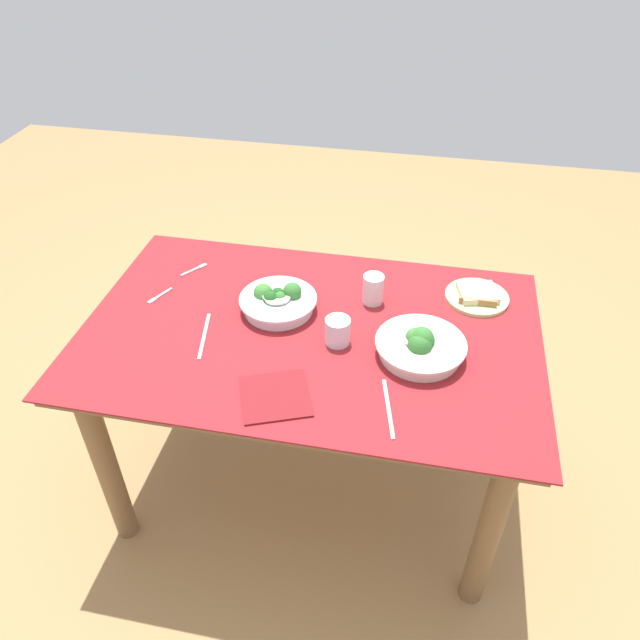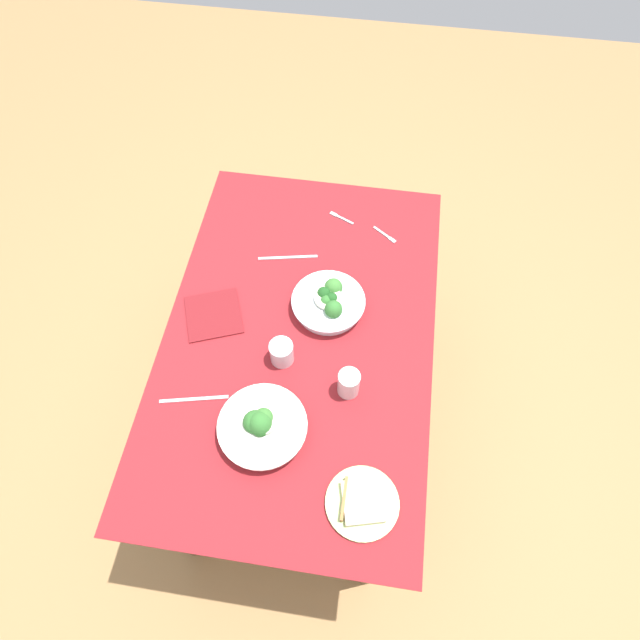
{
  "view_description": "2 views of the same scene",
  "coord_description": "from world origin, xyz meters",
  "px_view_note": "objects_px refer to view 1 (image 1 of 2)",
  "views": [
    {
      "loc": [
        0.29,
        -1.34,
        1.84
      ],
      "look_at": [
        0.03,
        0.01,
        0.75
      ],
      "focal_mm": 33.87,
      "sensor_mm": 36.0,
      "label": 1
    },
    {
      "loc": [
        0.81,
        0.19,
        2.2
      ],
      "look_at": [
        -0.05,
        0.06,
        0.75
      ],
      "focal_mm": 30.31,
      "sensor_mm": 36.0,
      "label": 2
    }
  ],
  "objects_px": {
    "water_glass_center": "(373,289)",
    "napkin_folded_upper": "(275,396)",
    "fork_by_far_bowl": "(195,269)",
    "table_knife_right": "(388,408)",
    "broccoli_bowl_near": "(420,346)",
    "table_knife_left": "(204,336)",
    "broccoli_bowl_far": "(278,301)",
    "fork_by_near_bowl": "(159,296)",
    "water_glass_side": "(338,331)",
    "bread_side_plate": "(477,296)"
  },
  "relations": [
    {
      "from": "broccoli_bowl_near",
      "to": "fork_by_far_bowl",
      "type": "distance_m",
      "value": 0.82
    },
    {
      "from": "broccoli_bowl_near",
      "to": "table_knife_left",
      "type": "bearing_deg",
      "value": -176.32
    },
    {
      "from": "table_knife_left",
      "to": "napkin_folded_upper",
      "type": "height_order",
      "value": "napkin_folded_upper"
    },
    {
      "from": "water_glass_center",
      "to": "fork_by_far_bowl",
      "type": "bearing_deg",
      "value": 174.42
    },
    {
      "from": "broccoli_bowl_far",
      "to": "bread_side_plate",
      "type": "height_order",
      "value": "broccoli_bowl_far"
    },
    {
      "from": "fork_by_far_bowl",
      "to": "table_knife_right",
      "type": "height_order",
      "value": "same"
    },
    {
      "from": "fork_by_near_bowl",
      "to": "napkin_folded_upper",
      "type": "height_order",
      "value": "napkin_folded_upper"
    },
    {
      "from": "broccoli_bowl_near",
      "to": "water_glass_center",
      "type": "distance_m",
      "value": 0.28
    },
    {
      "from": "water_glass_side",
      "to": "broccoli_bowl_near",
      "type": "bearing_deg",
      "value": -3.12
    },
    {
      "from": "broccoli_bowl_near",
      "to": "table_knife_left",
      "type": "height_order",
      "value": "broccoli_bowl_near"
    },
    {
      "from": "water_glass_side",
      "to": "napkin_folded_upper",
      "type": "distance_m",
      "value": 0.28
    },
    {
      "from": "broccoli_bowl_near",
      "to": "fork_by_far_bowl",
      "type": "relative_size",
      "value": 2.89
    },
    {
      "from": "bread_side_plate",
      "to": "fork_by_near_bowl",
      "type": "relative_size",
      "value": 2.13
    },
    {
      "from": "broccoli_bowl_near",
      "to": "water_glass_center",
      "type": "xyz_separation_m",
      "value": [
        -0.16,
        0.23,
        0.01
      ]
    },
    {
      "from": "broccoli_bowl_near",
      "to": "table_knife_right",
      "type": "height_order",
      "value": "broccoli_bowl_near"
    },
    {
      "from": "napkin_folded_upper",
      "to": "broccoli_bowl_far",
      "type": "bearing_deg",
      "value": 103.16
    },
    {
      "from": "water_glass_center",
      "to": "fork_by_far_bowl",
      "type": "height_order",
      "value": "water_glass_center"
    },
    {
      "from": "fork_by_far_bowl",
      "to": "table_knife_right",
      "type": "bearing_deg",
      "value": -90.02
    },
    {
      "from": "table_knife_left",
      "to": "fork_by_near_bowl",
      "type": "bearing_deg",
      "value": 41.36
    },
    {
      "from": "fork_by_near_bowl",
      "to": "broccoli_bowl_near",
      "type": "bearing_deg",
      "value": 106.72
    },
    {
      "from": "napkin_folded_upper",
      "to": "broccoli_bowl_near",
      "type": "bearing_deg",
      "value": 33.59
    },
    {
      "from": "broccoli_bowl_far",
      "to": "water_glass_center",
      "type": "xyz_separation_m",
      "value": [
        0.28,
        0.1,
        0.02
      ]
    },
    {
      "from": "water_glass_center",
      "to": "fork_by_near_bowl",
      "type": "xyz_separation_m",
      "value": [
        -0.66,
        -0.11,
        -0.04
      ]
    },
    {
      "from": "broccoli_bowl_near",
      "to": "water_glass_side",
      "type": "relative_size",
      "value": 3.18
    },
    {
      "from": "table_knife_right",
      "to": "napkin_folded_upper",
      "type": "height_order",
      "value": "napkin_folded_upper"
    },
    {
      "from": "broccoli_bowl_far",
      "to": "broccoli_bowl_near",
      "type": "bearing_deg",
      "value": -16.21
    },
    {
      "from": "broccoli_bowl_near",
      "to": "napkin_folded_upper",
      "type": "height_order",
      "value": "broccoli_bowl_near"
    },
    {
      "from": "water_glass_center",
      "to": "bread_side_plate",
      "type": "bearing_deg",
      "value": 13.28
    },
    {
      "from": "broccoli_bowl_near",
      "to": "fork_by_far_bowl",
      "type": "bearing_deg",
      "value": 159.64
    },
    {
      "from": "water_glass_center",
      "to": "table_knife_left",
      "type": "relative_size",
      "value": 0.46
    },
    {
      "from": "fork_by_near_bowl",
      "to": "napkin_folded_upper",
      "type": "bearing_deg",
      "value": 77.94
    },
    {
      "from": "fork_by_near_bowl",
      "to": "table_knife_right",
      "type": "height_order",
      "value": "same"
    },
    {
      "from": "broccoli_bowl_far",
      "to": "table_knife_right",
      "type": "bearing_deg",
      "value": -42.7
    },
    {
      "from": "broccoli_bowl_near",
      "to": "napkin_folded_upper",
      "type": "bearing_deg",
      "value": -146.41
    },
    {
      "from": "napkin_folded_upper",
      "to": "fork_by_far_bowl",
      "type": "bearing_deg",
      "value": 128.4
    },
    {
      "from": "broccoli_bowl_far",
      "to": "fork_by_near_bowl",
      "type": "height_order",
      "value": "broccoli_bowl_far"
    },
    {
      "from": "broccoli_bowl_far",
      "to": "fork_by_far_bowl",
      "type": "distance_m",
      "value": 0.36
    },
    {
      "from": "broccoli_bowl_far",
      "to": "fork_by_near_bowl",
      "type": "distance_m",
      "value": 0.39
    },
    {
      "from": "broccoli_bowl_far",
      "to": "broccoli_bowl_near",
      "type": "xyz_separation_m",
      "value": [
        0.44,
        -0.13,
        0.0
      ]
    },
    {
      "from": "water_glass_side",
      "to": "fork_by_near_bowl",
      "type": "height_order",
      "value": "water_glass_side"
    },
    {
      "from": "broccoli_bowl_far",
      "to": "napkin_folded_upper",
      "type": "distance_m",
      "value": 0.37
    },
    {
      "from": "broccoli_bowl_far",
      "to": "napkin_folded_upper",
      "type": "height_order",
      "value": "broccoli_bowl_far"
    },
    {
      "from": "napkin_folded_upper",
      "to": "water_glass_center",
      "type": "bearing_deg",
      "value": 67.18
    },
    {
      "from": "water_glass_center",
      "to": "napkin_folded_upper",
      "type": "relative_size",
      "value": 0.54
    },
    {
      "from": "napkin_folded_upper",
      "to": "bread_side_plate",
      "type": "bearing_deg",
      "value": 46.2
    },
    {
      "from": "broccoli_bowl_far",
      "to": "table_knife_left",
      "type": "height_order",
      "value": "broccoli_bowl_far"
    },
    {
      "from": "bread_side_plate",
      "to": "table_knife_right",
      "type": "xyz_separation_m",
      "value": [
        -0.22,
        -0.52,
        -0.01
      ]
    },
    {
      "from": "fork_by_far_bowl",
      "to": "water_glass_side",
      "type": "bearing_deg",
      "value": -81.44
    },
    {
      "from": "bread_side_plate",
      "to": "napkin_folded_upper",
      "type": "height_order",
      "value": "bread_side_plate"
    },
    {
      "from": "bread_side_plate",
      "to": "table_knife_left",
      "type": "xyz_separation_m",
      "value": [
        -0.78,
        -0.34,
        -0.01
      ]
    }
  ]
}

